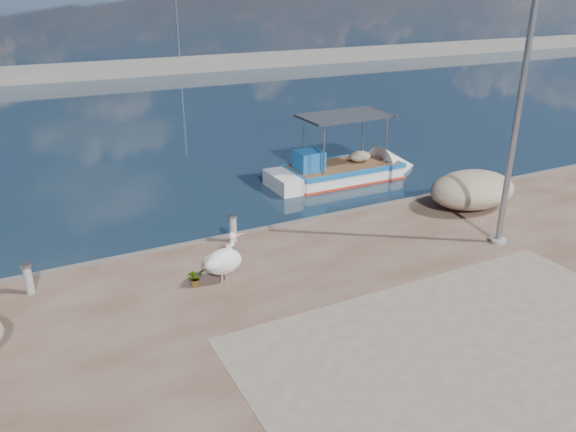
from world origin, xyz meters
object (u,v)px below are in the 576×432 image
Objects in this scene: boat_right at (342,174)px; bollard_near at (233,227)px; pelican at (224,261)px; lamp_post at (515,123)px.

bollard_near is at bearing -144.95° from boat_right.
pelican is at bearing -117.16° from bollard_near.
lamp_post is (7.48, -1.33, 2.75)m from pelican.
pelican is (-7.32, -6.41, 0.82)m from boat_right.
pelican reaches higher than bollard_near.
pelican is at bearing 169.95° from lamp_post.
boat_right is 0.88× the size of lamp_post.
boat_right reaches higher than pelican.
boat_right is at bearing 17.90° from pelican.
boat_right is 8.52m from lamp_post.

